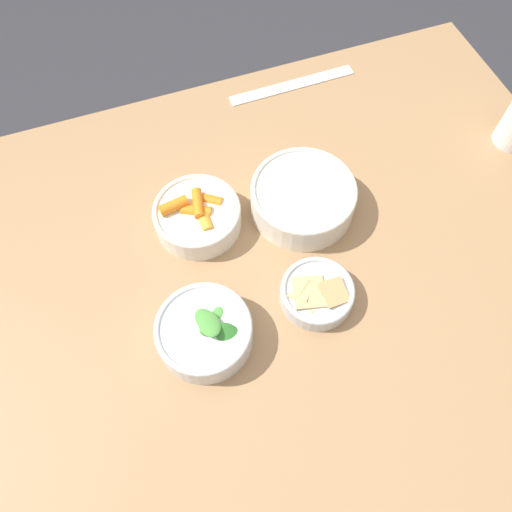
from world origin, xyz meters
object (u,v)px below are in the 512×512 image
(bowl_cookies, at_px, (317,293))
(ruler, at_px, (292,85))
(bowl_carrots, at_px, (198,215))
(bowl_greens, at_px, (205,331))
(bowl_beans_hotdog, at_px, (303,199))

(bowl_cookies, relative_size, ruler, 0.44)
(bowl_cookies, bearing_deg, ruler, 72.66)
(bowl_carrots, height_order, ruler, bowl_carrots)
(bowl_carrots, distance_m, bowl_greens, 0.23)
(bowl_greens, bearing_deg, ruler, 54.61)
(bowl_greens, bearing_deg, bowl_cookies, 1.30)
(bowl_beans_hotdog, relative_size, bowl_cookies, 1.55)
(bowl_carrots, bearing_deg, bowl_beans_hotdog, -9.75)
(bowl_carrots, xyz_separation_m, ruler, (0.30, 0.28, -0.03))
(bowl_greens, bearing_deg, bowl_carrots, 76.61)
(bowl_beans_hotdog, bearing_deg, ruler, 71.18)
(bowl_greens, height_order, bowl_cookies, bowl_greens)
(bowl_greens, relative_size, ruler, 0.54)
(bowl_carrots, height_order, bowl_cookies, bowl_carrots)
(ruler, bearing_deg, bowl_greens, -125.39)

